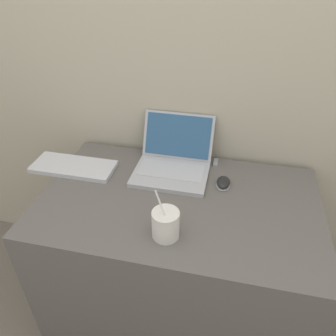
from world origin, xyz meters
The scene contains 7 objects.
wall_back centered at (0.00, 0.72, 1.25)m, with size 7.00×0.04×2.50m.
desk centered at (0.00, 0.34, 0.36)m, with size 1.11×0.68×0.73m.
laptop centered at (-0.06, 0.54, 0.77)m, with size 0.32×0.33×0.21m.
drink_cup centered at (-0.01, 0.14, 0.78)m, with size 0.09×0.09×0.19m.
computer_mouse centered at (0.16, 0.47, 0.74)m, with size 0.06×0.09×0.03m.
external_keyboard centered at (-0.50, 0.45, 0.74)m, with size 0.37×0.16×0.02m.
usb_stick centered at (0.12, 0.63, 0.73)m, with size 0.02×0.06×0.01m.
Camera 1 is at (0.18, -0.64, 1.56)m, focal length 35.00 mm.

